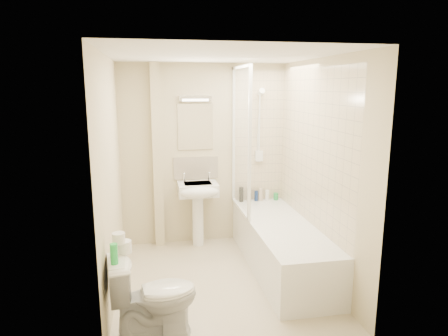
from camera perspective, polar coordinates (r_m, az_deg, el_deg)
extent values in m
plane|color=beige|center=(4.55, -0.51, -15.89)|extent=(2.50, 2.50, 0.00)
cube|color=beige|center=(5.35, -2.86, 1.87)|extent=(2.20, 0.02, 2.40)
cube|color=beige|center=(4.10, -15.86, -1.56)|extent=(0.02, 2.50, 2.40)
cube|color=beige|center=(4.46, 13.52, -0.40)|extent=(0.02, 2.50, 2.40)
cube|color=white|center=(4.05, -0.57, 15.81)|extent=(2.20, 2.50, 0.02)
cube|color=beige|center=(5.46, 4.98, 4.42)|extent=(0.70, 0.01, 1.75)
cube|color=beige|center=(4.60, 12.51, 2.85)|extent=(0.01, 2.10, 1.75)
cube|color=beige|center=(5.25, -9.50, 1.53)|extent=(0.12, 0.12, 2.40)
cube|color=beige|center=(5.36, -4.04, 0.02)|extent=(0.60, 0.02, 0.30)
cube|color=white|center=(5.28, -4.12, 5.88)|extent=(0.46, 0.01, 0.60)
cube|color=silver|center=(5.23, -4.15, 9.89)|extent=(0.42, 0.07, 0.07)
cube|color=white|center=(4.79, 8.10, -10.97)|extent=(0.70, 2.10, 0.55)
cube|color=white|center=(4.71, 8.17, -8.49)|extent=(0.56, 1.96, 0.05)
cube|color=white|center=(4.95, 2.42, 4.01)|extent=(0.01, 0.90, 1.80)
cube|color=white|center=(5.37, 1.39, 4.60)|extent=(0.04, 0.04, 1.80)
cube|color=white|center=(4.52, 3.69, 3.26)|extent=(0.04, 0.04, 1.80)
cube|color=white|center=(4.91, 2.51, 14.24)|extent=(0.04, 0.90, 0.04)
cube|color=white|center=(5.14, 2.33, -5.77)|extent=(0.04, 0.90, 0.03)
cylinder|color=white|center=(5.42, 5.07, 5.70)|extent=(0.02, 0.02, 0.90)
cylinder|color=white|center=(5.49, 4.99, 1.02)|extent=(0.05, 0.05, 0.02)
cylinder|color=white|center=(5.40, 5.16, 10.46)|extent=(0.05, 0.05, 0.02)
cylinder|color=white|center=(5.33, 5.35, 10.76)|extent=(0.08, 0.11, 0.11)
cube|color=white|center=(5.47, 5.01, 1.73)|extent=(0.10, 0.05, 0.14)
cylinder|color=white|center=(5.39, 4.94, 6.20)|extent=(0.01, 0.13, 0.84)
cylinder|color=white|center=(5.39, -3.74, -7.48)|extent=(0.15, 0.15, 0.69)
cube|color=white|center=(5.23, -3.77, -3.00)|extent=(0.51, 0.39, 0.16)
ellipsoid|color=white|center=(5.07, -3.54, -3.47)|extent=(0.51, 0.22, 0.16)
cube|color=silver|center=(5.22, -3.78, -2.37)|extent=(0.35, 0.26, 0.04)
cylinder|color=white|center=(5.29, -5.72, -1.44)|extent=(0.03, 0.03, 0.10)
cylinder|color=white|center=(5.33, -2.14, -1.30)|extent=(0.03, 0.03, 0.10)
sphere|color=white|center=(5.28, -5.74, -0.87)|extent=(0.04, 0.04, 0.04)
sphere|color=white|center=(5.32, -2.14, -0.73)|extent=(0.04, 0.04, 0.04)
cylinder|color=black|center=(5.47, 2.48, -3.80)|extent=(0.06, 0.06, 0.20)
cylinder|color=white|center=(5.51, 3.60, -4.08)|extent=(0.05, 0.05, 0.13)
cylinder|color=black|center=(5.50, 3.61, -3.84)|extent=(0.06, 0.06, 0.18)
cylinder|color=navy|center=(5.53, 4.63, -3.99)|extent=(0.05, 0.05, 0.14)
cylinder|color=#C8B39A|center=(5.54, 5.25, -3.81)|extent=(0.06, 0.06, 0.17)
cylinder|color=white|center=(5.57, 6.18, -3.88)|extent=(0.05, 0.05, 0.14)
cylinder|color=green|center=(5.62, 7.42, -4.04)|extent=(0.07, 0.07, 0.10)
imported|color=white|center=(3.58, -9.99, -17.58)|extent=(0.61, 0.83, 0.74)
cylinder|color=white|center=(3.49, -14.01, -10.87)|extent=(0.11, 0.11, 0.10)
cylinder|color=white|center=(3.42, -14.83, -9.66)|extent=(0.11, 0.11, 0.09)
cylinder|color=green|center=(3.30, -15.44, -11.75)|extent=(0.06, 0.06, 0.17)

